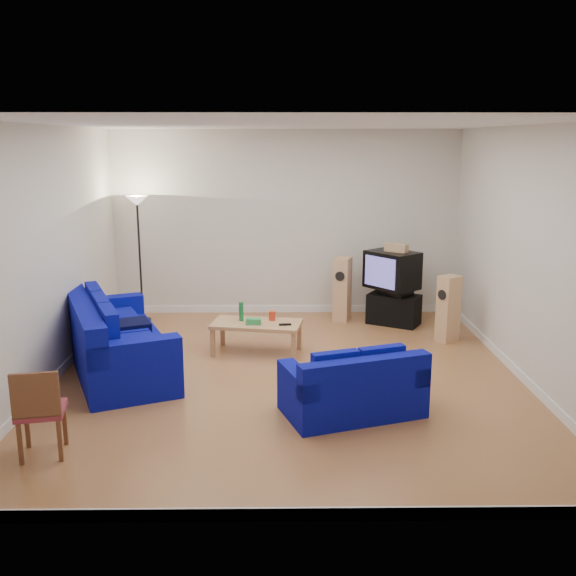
{
  "coord_description": "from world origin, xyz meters",
  "views": [
    {
      "loc": [
        -0.1,
        -7.88,
        3.01
      ],
      "look_at": [
        0.0,
        0.4,
        1.1
      ],
      "focal_mm": 40.0,
      "sensor_mm": 36.0,
      "label": 1
    }
  ],
  "objects_px": {
    "coffee_table": "(257,326)",
    "television": "(392,270)",
    "sofa_three_seat": "(114,346)",
    "tv_stand": "(394,309)",
    "sofa_loveseat": "(354,391)"
  },
  "relations": [
    {
      "from": "coffee_table",
      "to": "television",
      "type": "height_order",
      "value": "television"
    },
    {
      "from": "sofa_three_seat",
      "to": "tv_stand",
      "type": "relative_size",
      "value": 3.33
    },
    {
      "from": "sofa_loveseat",
      "to": "tv_stand",
      "type": "bearing_deg",
      "value": 55.09
    },
    {
      "from": "sofa_three_seat",
      "to": "television",
      "type": "relative_size",
      "value": 2.8
    },
    {
      "from": "sofa_three_seat",
      "to": "tv_stand",
      "type": "xyz_separation_m",
      "value": [
        4.11,
        2.23,
        -0.11
      ]
    },
    {
      "from": "sofa_three_seat",
      "to": "sofa_loveseat",
      "type": "distance_m",
      "value": 3.34
    },
    {
      "from": "sofa_three_seat",
      "to": "tv_stand",
      "type": "bearing_deg",
      "value": 95.51
    },
    {
      "from": "television",
      "to": "sofa_loveseat",
      "type": "bearing_deg",
      "value": -54.91
    },
    {
      "from": "sofa_three_seat",
      "to": "coffee_table",
      "type": "xyz_separation_m",
      "value": [
        1.87,
        0.75,
        0.04
      ]
    },
    {
      "from": "sofa_three_seat",
      "to": "tv_stand",
      "type": "distance_m",
      "value": 4.67
    },
    {
      "from": "tv_stand",
      "to": "sofa_three_seat",
      "type": "bearing_deg",
      "value": -122.21
    },
    {
      "from": "coffee_table",
      "to": "tv_stand",
      "type": "height_order",
      "value": "tv_stand"
    },
    {
      "from": "coffee_table",
      "to": "television",
      "type": "xyz_separation_m",
      "value": [
        2.19,
        1.51,
        0.51
      ]
    },
    {
      "from": "coffee_table",
      "to": "television",
      "type": "bearing_deg",
      "value": 34.61
    },
    {
      "from": "sofa_loveseat",
      "to": "coffee_table",
      "type": "distance_m",
      "value": 2.46
    }
  ]
}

